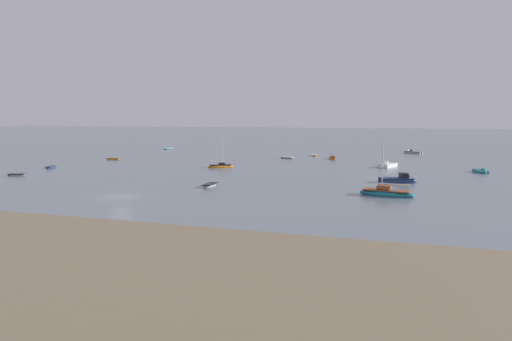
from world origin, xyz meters
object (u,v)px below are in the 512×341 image
(rowboat_moored_2, at_px, (51,167))
(rowboat_moored_3, at_px, (287,158))
(rowboat_moored_1, at_px, (210,186))
(motorboat_moored_0, at_px, (402,180))
(sailboat_moored_1, at_px, (221,166))
(rowboat_moored_4, at_px, (169,149))
(motorboat_moored_3, at_px, (482,172))
(rowboat_moored_0, at_px, (17,175))
(sailboat_moored_2, at_px, (387,193))
(motorboat_moored_2, at_px, (386,166))
(rowboat_moored_5, at_px, (314,155))
(sailboat_moored_0, at_px, (333,158))
(motorboat_moored_1, at_px, (411,153))
(rowboat_moored_6, at_px, (113,159))

(rowboat_moored_2, distance_m, rowboat_moored_3, 52.41)
(rowboat_moored_2, bearing_deg, rowboat_moored_1, -127.59)
(motorboat_moored_0, xyz_separation_m, sailboat_moored_1, (-34.50, 11.24, -0.08))
(rowboat_moored_4, xyz_separation_m, motorboat_moored_3, (83.74, -38.07, 0.05))
(rowboat_moored_0, height_order, rowboat_moored_1, rowboat_moored_1)
(rowboat_moored_3, bearing_deg, motorboat_moored_3, -1.06)
(rowboat_moored_1, height_order, rowboat_moored_3, rowboat_moored_1)
(sailboat_moored_2, bearing_deg, rowboat_moored_0, 8.95)
(rowboat_moored_3, relative_size, sailboat_moored_2, 0.50)
(rowboat_moored_0, height_order, motorboat_moored_2, motorboat_moored_2)
(rowboat_moored_1, xyz_separation_m, sailboat_moored_2, (24.46, -0.11, 0.17))
(rowboat_moored_1, distance_m, rowboat_moored_4, 81.45)
(sailboat_moored_1, height_order, rowboat_moored_3, sailboat_moored_1)
(rowboat_moored_4, bearing_deg, rowboat_moored_3, 84.41)
(rowboat_moored_1, bearing_deg, rowboat_moored_2, 69.72)
(rowboat_moored_4, relative_size, rowboat_moored_5, 1.03)
(rowboat_moored_0, distance_m, motorboat_moored_2, 68.04)
(sailboat_moored_1, distance_m, sailboat_moored_2, 40.91)
(sailboat_moored_2, distance_m, motorboat_moored_3, 34.14)
(sailboat_moored_0, relative_size, sailboat_moored_2, 0.63)
(sailboat_moored_0, distance_m, motorboat_moored_1, 30.32)
(motorboat_moored_0, relative_size, rowboat_moored_6, 1.72)
(rowboat_moored_4, bearing_deg, rowboat_moored_1, 52.37)
(rowboat_moored_3, bearing_deg, rowboat_moored_5, 86.09)
(rowboat_moored_2, distance_m, rowboat_moored_4, 55.59)
(sailboat_moored_0, bearing_deg, sailboat_moored_1, -59.56)
(sailboat_moored_1, relative_size, sailboat_moored_2, 0.74)
(rowboat_moored_2, relative_size, sailboat_moored_1, 0.66)
(motorboat_moored_3, bearing_deg, sailboat_moored_2, -40.66)
(motorboat_moored_0, distance_m, motorboat_moored_3, 22.01)
(rowboat_moored_4, bearing_deg, motorboat_moored_2, 82.77)
(sailboat_moored_0, height_order, rowboat_moored_1, sailboat_moored_0)
(rowboat_moored_0, distance_m, motorboat_moored_1, 97.16)
(rowboat_moored_3, relative_size, rowboat_moored_4, 1.04)
(sailboat_moored_2, bearing_deg, rowboat_moored_5, -60.14)
(rowboat_moored_6, bearing_deg, motorboat_moored_1, -148.07)
(rowboat_moored_2, distance_m, rowboat_moored_6, 19.02)
(sailboat_moored_2, relative_size, motorboat_moored_2, 1.24)
(rowboat_moored_0, relative_size, sailboat_moored_2, 0.42)
(rowboat_moored_3, bearing_deg, sailboat_moored_0, 30.79)
(motorboat_moored_0, distance_m, rowboat_moored_6, 67.60)
(motorboat_moored_3, bearing_deg, rowboat_moored_0, -83.30)
(rowboat_moored_0, xyz_separation_m, rowboat_moored_3, (35.74, 46.72, 0.03))
(rowboat_moored_3, bearing_deg, motorboat_moored_2, -7.22)
(rowboat_moored_1, relative_size, rowboat_moored_3, 1.00)
(sailboat_moored_1, xyz_separation_m, rowboat_moored_5, (12.35, 33.38, -0.10))
(motorboat_moored_0, xyz_separation_m, motorboat_moored_1, (1.75, 61.06, -0.08))
(rowboat_moored_0, height_order, motorboat_moored_3, motorboat_moored_3)
(rowboat_moored_4, distance_m, motorboat_moored_3, 91.98)
(rowboat_moored_3, height_order, rowboat_moored_5, rowboat_moored_3)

